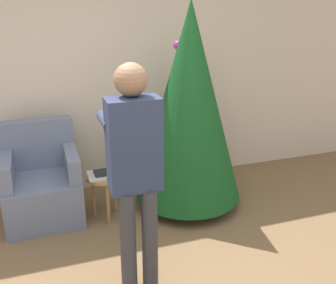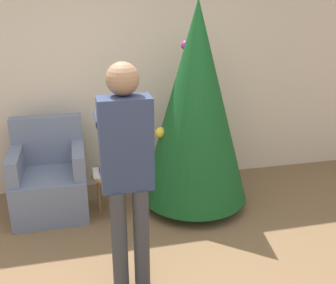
{
  "view_description": "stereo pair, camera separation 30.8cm",
  "coord_description": "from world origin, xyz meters",
  "px_view_note": "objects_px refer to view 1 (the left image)",
  "views": [
    {
      "loc": [
        -0.55,
        -2.11,
        2.13
      ],
      "look_at": [
        0.48,
        0.89,
        0.97
      ],
      "focal_mm": 42.0,
      "sensor_mm": 36.0,
      "label": 1
    },
    {
      "loc": [
        -0.25,
        -2.2,
        2.13
      ],
      "look_at": [
        0.48,
        0.89,
        0.97
      ],
      "focal_mm": 42.0,
      "sensor_mm": 36.0,
      "label": 2
    }
  ],
  "objects_px": {
    "armchair": "(42,185)",
    "christmas_tree": "(189,104)",
    "side_stool": "(105,183)",
    "person_standing": "(135,164)"
  },
  "relations": [
    {
      "from": "christmas_tree",
      "to": "person_standing",
      "type": "bearing_deg",
      "value": -127.53
    },
    {
      "from": "christmas_tree",
      "to": "armchair",
      "type": "bearing_deg",
      "value": 171.81
    },
    {
      "from": "armchair",
      "to": "side_stool",
      "type": "bearing_deg",
      "value": -20.39
    },
    {
      "from": "armchair",
      "to": "side_stool",
      "type": "xyz_separation_m",
      "value": [
        0.6,
        -0.22,
        0.04
      ]
    },
    {
      "from": "armchair",
      "to": "christmas_tree",
      "type": "bearing_deg",
      "value": -8.19
    },
    {
      "from": "christmas_tree",
      "to": "person_standing",
      "type": "relative_size",
      "value": 1.23
    },
    {
      "from": "armchair",
      "to": "person_standing",
      "type": "height_order",
      "value": "person_standing"
    },
    {
      "from": "christmas_tree",
      "to": "side_stool",
      "type": "xyz_separation_m",
      "value": [
        -0.9,
        -0.01,
        -0.74
      ]
    },
    {
      "from": "side_stool",
      "to": "person_standing",
      "type": "bearing_deg",
      "value": -87.32
    },
    {
      "from": "person_standing",
      "to": "armchair",
      "type": "bearing_deg",
      "value": 116.05
    }
  ]
}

